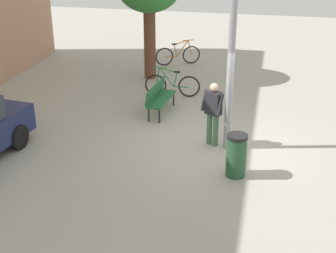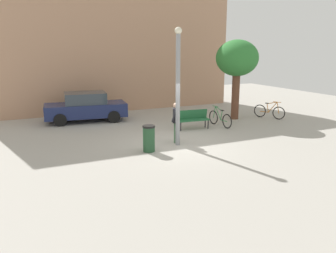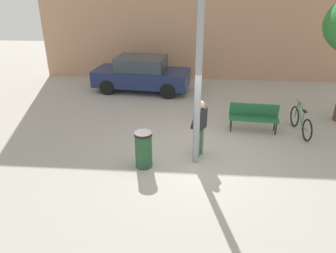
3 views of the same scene
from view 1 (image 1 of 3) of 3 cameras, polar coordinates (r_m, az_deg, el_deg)
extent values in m
plane|color=#A8A399|center=(12.59, 5.99, -2.30)|extent=(36.00, 36.00, 0.00)
cylinder|color=gray|center=(11.74, 7.38, 7.15)|extent=(0.17, 0.17, 4.37)
cylinder|color=#47704C|center=(12.43, 5.62, -0.47)|extent=(0.14, 0.14, 0.85)
cylinder|color=#47704C|center=(12.54, 4.89, -0.22)|extent=(0.14, 0.14, 0.85)
cube|color=#232328|center=(12.21, 5.37, 2.76)|extent=(0.39, 0.46, 0.60)
sphere|color=tan|center=(12.07, 5.45, 4.58)|extent=(0.22, 0.22, 0.22)
cylinder|color=#232328|center=(12.02, 6.19, 2.54)|extent=(0.24, 0.19, 0.55)
cylinder|color=#232328|center=(12.30, 4.31, 3.12)|extent=(0.24, 0.19, 0.55)
cube|color=#236038|center=(14.40, -0.76, 3.24)|extent=(1.63, 0.57, 0.06)
cube|color=#236038|center=(14.37, -1.49, 4.25)|extent=(1.60, 0.26, 0.44)
cylinder|color=black|center=(15.09, 0.66, 3.24)|extent=(0.05, 0.05, 0.42)
cylinder|color=black|center=(13.81, -1.03, 1.23)|extent=(0.05, 0.05, 0.42)
cylinder|color=black|center=(15.17, -0.50, 3.37)|extent=(0.05, 0.05, 0.42)
cylinder|color=black|center=(13.90, -2.28, 1.38)|extent=(0.05, 0.05, 0.42)
cylinder|color=brown|center=(17.45, -2.15, 9.71)|extent=(0.42, 0.42, 2.52)
torus|color=black|center=(15.91, -1.46, 4.90)|extent=(0.10, 0.71, 0.71)
torus|color=black|center=(15.78, 2.50, 4.72)|extent=(0.10, 0.71, 0.71)
cylinder|color=#338447|center=(15.77, -0.15, 5.82)|extent=(0.07, 0.50, 0.64)
cylinder|color=#338447|center=(15.69, 0.03, 6.63)|extent=(0.08, 0.58, 0.18)
cylinder|color=#338447|center=(15.75, 0.88, 5.52)|extent=(0.05, 0.14, 0.48)
cylinder|color=#338447|center=(15.81, 1.60, 4.68)|extent=(0.07, 0.50, 0.04)
cylinder|color=#338447|center=(15.81, -1.23, 5.87)|extent=(0.05, 0.17, 0.63)
cube|color=black|center=(15.67, 1.07, 6.43)|extent=(0.10, 0.21, 0.04)
cylinder|color=#338447|center=(15.71, -1.01, 6.93)|extent=(0.06, 0.44, 0.03)
torus|color=black|center=(19.44, 2.76, 8.41)|extent=(0.36, 0.66, 0.71)
torus|color=black|center=(19.16, -0.43, 8.21)|extent=(0.36, 0.66, 0.71)
cylinder|color=orange|center=(19.26, 1.72, 9.17)|extent=(0.25, 0.46, 0.64)
cylinder|color=orange|center=(19.19, 1.58, 9.84)|extent=(0.29, 0.54, 0.18)
cylinder|color=orange|center=(19.21, 0.89, 8.90)|extent=(0.09, 0.14, 0.48)
cylinder|color=orange|center=(19.22, 0.30, 8.19)|extent=(0.25, 0.46, 0.04)
cylinder|color=orange|center=(19.35, 2.59, 9.22)|extent=(0.11, 0.16, 0.63)
cube|color=black|center=(19.13, 0.75, 9.66)|extent=(0.16, 0.21, 0.04)
cylinder|color=orange|center=(19.25, 2.42, 10.10)|extent=(0.22, 0.41, 0.03)
cylinder|color=black|center=(12.84, -17.21, -1.18)|extent=(0.66, 0.29, 0.64)
cylinder|color=#234C2D|center=(11.07, 8.01, -3.56)|extent=(0.45, 0.45, 0.94)
cylinder|color=black|center=(10.84, 8.16, -1.18)|extent=(0.48, 0.48, 0.08)
camera|label=2|loc=(12.40, 75.26, -1.75)|focal=36.71mm
camera|label=3|loc=(13.09, 45.83, 13.25)|focal=34.62mm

